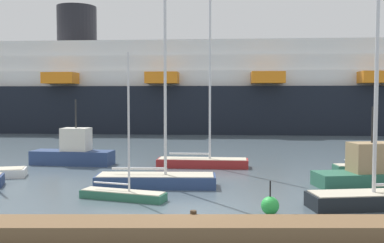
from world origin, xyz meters
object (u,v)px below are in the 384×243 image
sailboat_4 (202,159)px  fishing_boat_1 (73,152)px  sailboat_1 (155,176)px  cruise_ship (214,91)px  sailboat_0 (369,166)px  fishing_boat_0 (368,170)px  channel_buoy_1 (269,205)px  sailboat_2 (122,192)px  sailboat_3 (384,195)px

sailboat_4 → fishing_boat_1: 9.17m
sailboat_1 → cruise_ship: bearing=83.9°
sailboat_0 → fishing_boat_0: bearing=-115.8°
fishing_boat_0 → sailboat_0: bearing=59.4°
channel_buoy_1 → cruise_ship: (0.03, 45.33, 5.22)m
sailboat_4 → channel_buoy_1: 12.41m
sailboat_2 → sailboat_4: size_ratio=0.61×
fishing_boat_0 → cruise_ship: size_ratio=0.05×
sailboat_3 → sailboat_4: size_ratio=0.94×
sailboat_3 → fishing_boat_0: (1.07, 4.54, 0.32)m
sailboat_0 → sailboat_3: 9.84m
sailboat_2 → sailboat_4: sailboat_4 is taller
sailboat_2 → fishing_boat_1: bearing=134.5°
sailboat_3 → sailboat_4: 13.36m
sailboat_1 → channel_buoy_1: 7.50m
channel_buoy_1 → sailboat_0: bearing=51.8°
sailboat_2 → fishing_boat_1: 11.88m
fishing_boat_0 → fishing_boat_1: size_ratio=0.96×
sailboat_0 → sailboat_4: size_ratio=0.59×
sailboat_4 → fishing_boat_0: (8.70, -6.43, 0.32)m
sailboat_2 → cruise_ship: bearing=100.3°
sailboat_2 → cruise_ship: 43.46m
sailboat_1 → fishing_boat_0: 11.33m
sailboat_1 → sailboat_3: (10.25, -4.33, -0.04)m
fishing_boat_1 → channel_buoy_1: fishing_boat_1 is taller
sailboat_0 → sailboat_1: sailboat_1 is taller
sailboat_1 → sailboat_4: size_ratio=1.13×
channel_buoy_1 → fishing_boat_1: bearing=130.8°
fishing_boat_0 → fishing_boat_1: (-17.78, 7.62, 0.03)m
channel_buoy_1 → fishing_boat_0: bearing=42.5°
channel_buoy_1 → sailboat_2: bearing=157.3°
sailboat_0 → fishing_boat_1: (-19.82, 2.82, 0.55)m
sailboat_0 → sailboat_3: size_ratio=0.63×
sailboat_0 → fishing_boat_1: size_ratio=1.13×
sailboat_2 → channel_buoy_1: sailboat_2 is taller
sailboat_1 → sailboat_2: sailboat_1 is taller
sailboat_2 → sailboat_0: bearing=47.1°
sailboat_4 → channel_buoy_1: size_ratio=8.09×
channel_buoy_1 → cruise_ship: 45.63m
sailboat_2 → fishing_boat_1: (-5.14, 10.70, 0.53)m
sailboat_4 → fishing_boat_0: 10.82m
sailboat_1 → sailboat_3: size_ratio=1.20×
sailboat_4 → sailboat_1: bearing=-106.2°
sailboat_1 → fishing_boat_0: bearing=2.2°
sailboat_0 → sailboat_4: bearing=168.6°
sailboat_1 → channel_buoy_1: sailboat_1 is taller
fishing_boat_0 → sailboat_3: bearing=-110.8°
sailboat_1 → sailboat_2: size_ratio=1.85×
channel_buoy_1 → sailboat_4: bearing=101.3°
sailboat_3 → channel_buoy_1: size_ratio=7.60×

